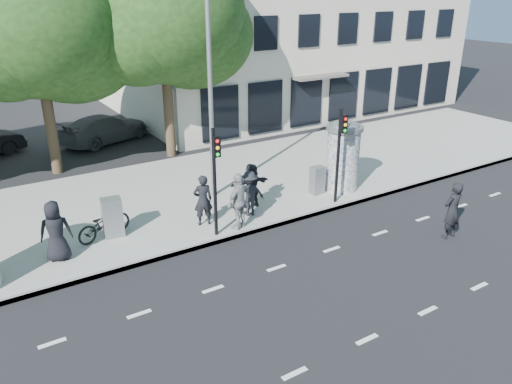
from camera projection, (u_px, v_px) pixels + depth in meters
ground at (307, 292)px, 12.86m from camera, size 120.00×120.00×0.00m
sidewalk at (185, 194)px, 18.71m from camera, size 40.00×8.00×0.15m
curb at (238, 235)px, 15.62m from camera, size 40.00×0.10×0.16m
lane_dash_near at (367, 339)px, 11.14m from camera, size 32.00×0.12×0.01m
lane_dash_far at (277, 268)px, 13.96m from camera, size 32.00×0.12×0.01m
ad_column_right at (343, 154)px, 18.50m from camera, size 1.36×1.36×2.65m
traffic_pole_near at (215, 172)px, 14.69m from camera, size 0.22×0.31×3.40m
traffic_pole_far at (340, 146)px, 17.04m from camera, size 0.22×0.31×3.40m
street_lamp at (210, 67)px, 16.61m from camera, size 0.25×0.93×8.00m
tree_near_left at (34, 21)px, 18.77m from camera, size 6.80×6.80×8.97m
tree_center at (162, 12)px, 20.81m from camera, size 7.00×7.00×9.30m
building at (270, 8)px, 32.10m from camera, size 20.30×15.85×12.00m
ped_a at (56, 231)px, 13.78m from camera, size 0.96×0.73×1.77m
ped_b at (203, 200)px, 15.87m from camera, size 0.69×0.54×1.69m
ped_d at (250, 193)px, 16.58m from camera, size 1.11×0.80×1.55m
ped_e at (239, 201)px, 15.58m from camera, size 1.24×0.97×1.85m
ped_f at (251, 185)px, 17.20m from camera, size 1.48×0.58×1.58m
man_road at (452, 210)px, 15.34m from camera, size 0.67×0.44×1.83m
bicycle at (104, 223)px, 15.16m from camera, size 1.15×1.91×0.95m
cabinet_left at (113, 217)px, 15.21m from camera, size 0.65×0.51×1.25m
cabinet_right at (317, 180)px, 18.40m from camera, size 0.51×0.38×1.04m
car_right at (105, 128)px, 25.00m from camera, size 3.60×5.11×1.37m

